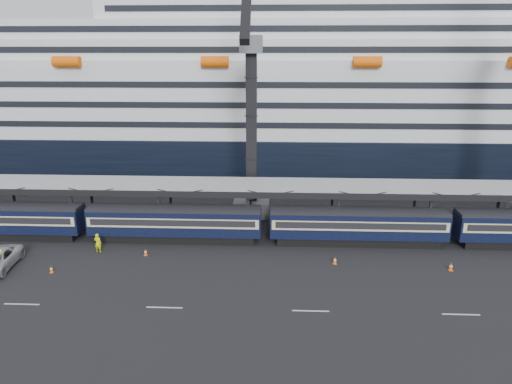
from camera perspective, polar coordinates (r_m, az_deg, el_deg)
ground at (r=45.15m, az=24.82°, el=-11.08°), size 260.00×260.00×0.00m
train at (r=51.50m, az=16.27°, el=-4.00°), size 133.05×3.00×4.05m
canopy at (r=55.49m, az=20.26°, el=0.45°), size 130.00×6.25×5.53m
cruise_ship at (r=84.56m, az=13.61°, el=11.30°), size 214.09×28.84×34.00m
crane_dark_near at (r=55.96m, az=-0.59°, el=8.65°), size 4.50×17.75×35.08m
worker at (r=50.73m, az=-19.16°, el=-6.02°), size 0.80×0.57×2.06m
traffic_cone_a at (r=48.11m, az=-24.21°, el=-8.79°), size 0.35×0.35×0.71m
traffic_cone_b at (r=48.80m, az=-13.64°, el=-7.31°), size 0.37×0.37×0.73m
traffic_cone_c at (r=46.32m, az=9.84°, el=-8.40°), size 0.39×0.39×0.77m
traffic_cone_d at (r=48.15m, az=23.19°, el=-8.55°), size 0.42×0.42×0.84m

